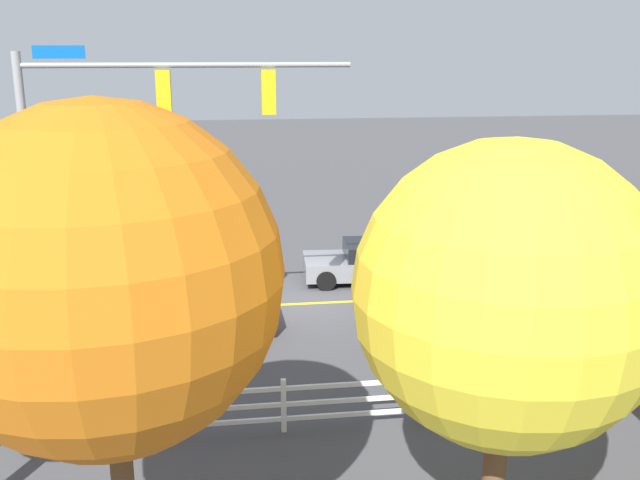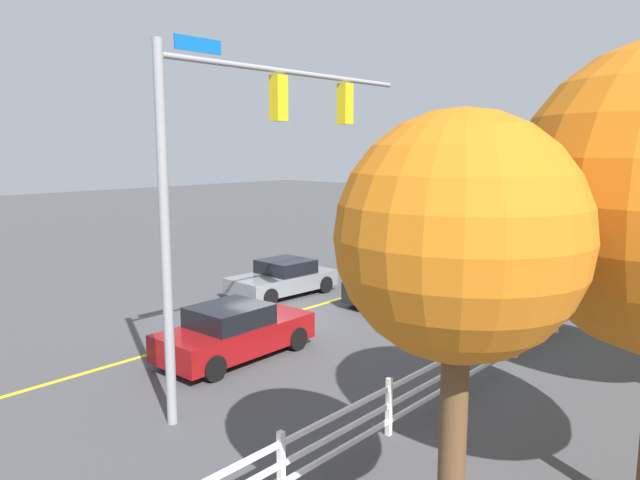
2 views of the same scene
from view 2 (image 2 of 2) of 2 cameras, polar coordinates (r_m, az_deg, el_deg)
The scene contains 10 objects.
ground_plane at distance 19.70m, azimuth -4.10°, elevation -7.36°, with size 120.00×120.00×0.00m, color #444447.
lane_center_stripe at distance 22.57m, azimuth 3.24°, elevation -5.25°, with size 28.00×0.16×0.01m, color gold.
signal_assembly at distance 12.92m, azimuth -7.23°, elevation 8.04°, with size 7.39×0.37×7.59m.
car_0 at distance 22.48m, azimuth -3.59°, elevation -3.67°, with size 4.16×2.23×1.32m.
car_1 at distance 21.48m, azimuth 7.38°, elevation -4.17°, with size 4.20×1.92×1.43m.
car_2 at distance 28.37m, azimuth 7.98°, elevation -1.06°, with size 4.70×1.96×1.38m.
car_3 at distance 15.98m, azimuth -8.17°, elevation -8.72°, with size 4.31×1.98×1.44m.
car_4 at distance 27.69m, azimuth 16.09°, elevation -1.54°, with size 4.58×1.96×1.38m.
white_rail_fence at distance 17.96m, azimuth 20.15°, elevation -7.50°, with size 26.10×0.10×1.15m.
tree_4 at distance 6.84m, azimuth 13.23°, elevation -0.00°, with size 2.85×2.85×5.93m.
Camera 2 is at (13.14, 13.62, 5.48)m, focal length 33.45 mm.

